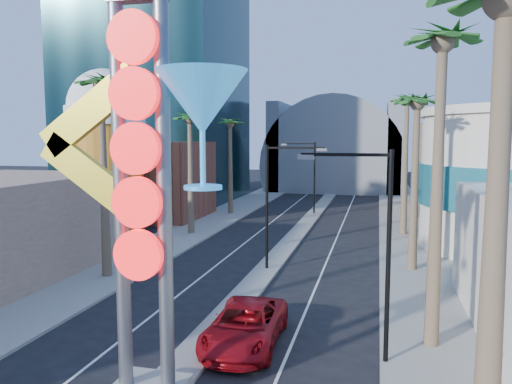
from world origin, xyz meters
The scene contains 21 objects.
sidewalk_west centered at (-9.50, 35.00, 0.07)m, with size 5.00×100.00×0.15m, color gray.
sidewalk_east centered at (9.50, 35.00, 0.07)m, with size 5.00×100.00×0.15m, color gray.
median centered at (0.00, 38.00, 0.07)m, with size 1.60×84.00×0.15m, color gray.
hotel_tower centered at (-22.00, 52.00, 25.00)m, with size 20.00×20.00×50.00m, color black.
brick_filler_west centered at (-16.00, 38.00, 4.00)m, with size 10.00×10.00×8.00m, color brown.
filler_east centered at (16.00, 48.00, 5.00)m, with size 10.00×20.00×10.00m, color #8D6F5B.
beer_mug centered at (-17.00, 30.00, 7.84)m, with size 7.00×7.00×14.50m.
canopy centered at (0.00, 72.00, 4.31)m, with size 22.00×16.00×22.00m.
neon_sign centered at (0.82, 2.96, 7.31)m, with size 6.53×2.60×12.55m.
streetlight_0 centered at (0.55, 20.00, 4.88)m, with size 3.79×0.25×8.00m.
streetlight_1 centered at (-0.55, 44.00, 4.88)m, with size 3.79×0.25×8.00m.
streetlight_2 centered at (6.72, 8.00, 4.83)m, with size 3.45×0.25×8.00m.
palm_1 centered at (-9.00, 16.00, 10.82)m, with size 2.40×2.40×12.70m.
palm_2 centered at (-9.00, 30.00, 9.48)m, with size 2.40×2.40×11.20m.
palm_3 centered at (-9.00, 42.00, 9.48)m, with size 2.40×2.40×11.20m.
palm_4 centered at (9.00, 0.00, 10.38)m, with size 2.40×2.40×12.20m.
palm_5 centered at (9.00, 10.00, 11.27)m, with size 2.40×2.40×13.20m.
palm_6 centered at (9.00, 22.00, 9.93)m, with size 2.40×2.40×11.70m.
palm_7 centered at (9.00, 34.00, 10.82)m, with size 2.40×2.40×12.70m.
red_pickup centered at (1.67, 8.47, 0.83)m, with size 2.75×5.97×1.66m, color #9D0C14.
pedestrian_b centered at (11.23, 7.28, 1.11)m, with size 0.94×0.73×1.93m, color gray.
Camera 1 is at (6.75, -10.40, 8.40)m, focal length 35.00 mm.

